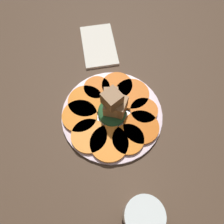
% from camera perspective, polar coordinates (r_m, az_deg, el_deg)
% --- Properties ---
extents(table_slab, '(1.20, 1.20, 0.02)m').
position_cam_1_polar(table_slab, '(0.58, 0.00, -1.32)').
color(table_slab, '#4C3828').
rests_on(table_slab, ground).
extents(plate, '(0.26, 0.26, 0.01)m').
position_cam_1_polar(plate, '(0.56, 0.00, -0.69)').
color(plate, silver).
rests_on(plate, table_slab).
extents(carrot_slice_0, '(0.09, 0.09, 0.01)m').
position_cam_1_polar(carrot_slice_0, '(0.53, -5.98, -6.26)').
color(carrot_slice_0, orange).
rests_on(carrot_slice_0, plate).
extents(carrot_slice_1, '(0.09, 0.09, 0.01)m').
position_cam_1_polar(carrot_slice_1, '(0.52, -0.73, -8.18)').
color(carrot_slice_1, orange).
rests_on(carrot_slice_1, plate).
extents(carrot_slice_2, '(0.08, 0.08, 0.01)m').
position_cam_1_polar(carrot_slice_2, '(0.53, 4.22, -7.12)').
color(carrot_slice_2, orange).
rests_on(carrot_slice_2, plate).
extents(carrot_slice_3, '(0.09, 0.09, 0.01)m').
position_cam_1_polar(carrot_slice_3, '(0.54, 7.59, -3.97)').
color(carrot_slice_3, '#D66114').
rests_on(carrot_slice_3, plate).
extents(carrot_slice_4, '(0.07, 0.07, 0.01)m').
position_cam_1_polar(carrot_slice_4, '(0.56, 8.35, 0.35)').
color(carrot_slice_4, orange).
rests_on(carrot_slice_4, plate).
extents(carrot_slice_5, '(0.09, 0.09, 0.01)m').
position_cam_1_polar(carrot_slice_5, '(0.58, 5.21, 4.69)').
color(carrot_slice_5, orange).
rests_on(carrot_slice_5, plate).
extents(carrot_slice_6, '(0.08, 0.08, 0.01)m').
position_cam_1_polar(carrot_slice_6, '(0.59, 1.34, 6.91)').
color(carrot_slice_6, orange).
rests_on(carrot_slice_6, plate).
extents(carrot_slice_7, '(0.07, 0.07, 0.01)m').
position_cam_1_polar(carrot_slice_7, '(0.59, -3.97, 6.33)').
color(carrot_slice_7, orange).
rests_on(carrot_slice_7, plate).
extents(carrot_slice_8, '(0.09, 0.09, 0.01)m').
position_cam_1_polar(carrot_slice_8, '(0.57, -6.91, 2.81)').
color(carrot_slice_8, orange).
rests_on(carrot_slice_8, plate).
extents(carrot_slice_9, '(0.09, 0.09, 0.01)m').
position_cam_1_polar(carrot_slice_9, '(0.55, -8.44, -1.06)').
color(carrot_slice_9, orange).
rests_on(carrot_slice_9, plate).
extents(center_pile, '(0.08, 0.08, 0.10)m').
position_cam_1_polar(center_pile, '(0.52, 0.36, 1.61)').
color(center_pile, '#235128').
rests_on(center_pile, plate).
extents(fork, '(0.17, 0.03, 0.00)m').
position_cam_1_polar(fork, '(0.56, -6.30, -0.26)').
color(fork, '#B2B2B7').
rests_on(fork, plate).
extents(water_glass, '(0.07, 0.07, 0.10)m').
position_cam_1_polar(water_glass, '(0.47, 7.79, -25.33)').
color(water_glass, silver).
rests_on(water_glass, table_slab).
extents(napkin, '(0.16, 0.10, 0.01)m').
position_cam_1_polar(napkin, '(0.69, -3.73, 16.95)').
color(napkin, silver).
rests_on(napkin, table_slab).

